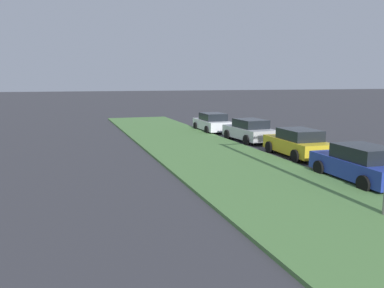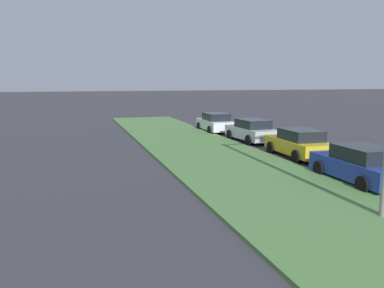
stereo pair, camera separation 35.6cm
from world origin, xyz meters
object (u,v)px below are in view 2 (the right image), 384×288
object	(u,v)px
parked_car_blue	(361,165)
parked_car_yellow	(299,144)
parked_car_silver	(252,131)
parked_car_white	(215,123)

from	to	relation	value
parked_car_blue	parked_car_yellow	world-z (taller)	same
parked_car_silver	parked_car_yellow	bearing A→B (deg)	177.65
parked_car_silver	parked_car_white	bearing A→B (deg)	2.93
parked_car_yellow	parked_car_white	distance (m)	10.86
parked_car_silver	parked_car_white	size ratio (longest dim) A/B	1.02
parked_car_blue	parked_car_yellow	size ratio (longest dim) A/B	1.00
parked_car_silver	parked_car_white	xyz separation A→B (m)	(5.31, 0.55, 0.00)
parked_car_yellow	parked_car_silver	bearing A→B (deg)	2.44
parked_car_yellow	parked_car_white	bearing A→B (deg)	5.03
parked_car_blue	parked_car_yellow	xyz separation A→B (m)	(5.31, -0.60, 0.00)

